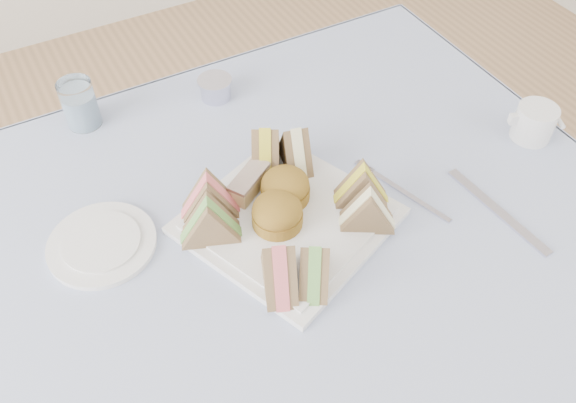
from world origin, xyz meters
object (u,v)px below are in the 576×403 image
water_glass (80,104)px  creamer_jug (534,123)px  serving_plate (288,221)px  table (315,366)px

water_glass → creamer_jug: water_glass is taller
water_glass → serving_plate: bearing=-61.6°
serving_plate → water_glass: size_ratio=3.08×
water_glass → table: bearing=-63.0°
table → water_glass: bearing=117.0°
creamer_jug → table: bearing=-152.9°
water_glass → creamer_jug: size_ratio=1.26×
table → serving_plate: serving_plate is taller
table → creamer_jug: bearing=5.1°
table → creamer_jug: creamer_jug is taller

